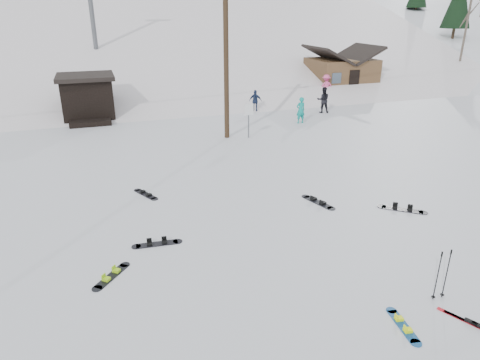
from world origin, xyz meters
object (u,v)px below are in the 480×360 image
object	(u,v)px
hero_skis	(474,325)
hero_snowboard	(403,325)
utility_pole	(226,48)
cabin	(341,74)

from	to	relation	value
hero_skis	hero_snowboard	bearing A→B (deg)	136.80
utility_pole	hero_snowboard	distance (m)	16.24
cabin	hero_snowboard	size ratio (longest dim) A/B	4.20
hero_snowboard	hero_skis	world-z (taller)	hero_snowboard
utility_pole	hero_snowboard	size ratio (longest dim) A/B	7.02
hero_snowboard	utility_pole	bearing A→B (deg)	6.48
cabin	hero_snowboard	bearing A→B (deg)	-118.27
utility_pole	hero_skis	xyz separation A→B (m)	(0.78, -16.02, -4.66)
hero_snowboard	hero_skis	xyz separation A→B (m)	(1.52, -0.49, 0.00)
utility_pole	hero_skis	bearing A→B (deg)	-87.20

